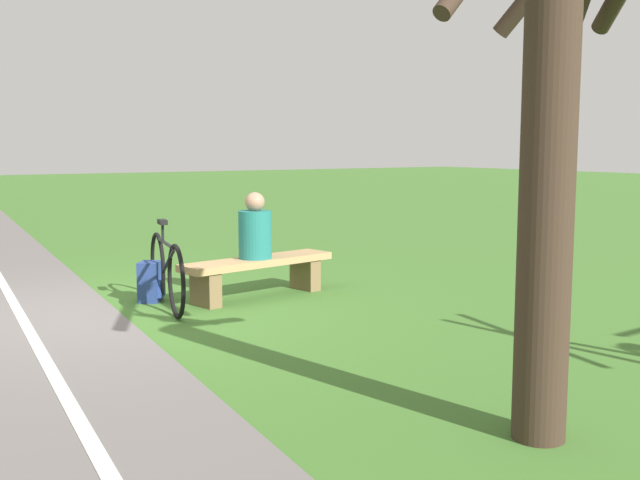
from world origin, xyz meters
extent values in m
plane|color=#3D6B28|center=(0.00, 0.00, 0.00)|extent=(80.00, 80.00, 0.00)
cube|color=#A88456|center=(-1.79, 0.04, 0.41)|extent=(1.95, 0.76, 0.08)
cube|color=brown|center=(-2.49, -0.09, 0.19)|extent=(0.23, 0.41, 0.37)
cube|color=brown|center=(-1.09, 0.17, 0.19)|extent=(0.23, 0.41, 0.37)
cylinder|color=#1E6B66|center=(-1.76, 0.04, 0.72)|extent=(0.43, 0.43, 0.54)
sphere|color=#9E755B|center=(-1.76, 0.04, 1.09)|extent=(0.22, 0.22, 0.22)
torus|color=black|center=(-0.61, 0.56, 0.38)|extent=(0.18, 0.75, 0.75)
torus|color=black|center=(-0.81, -0.50, 0.38)|extent=(0.18, 0.75, 0.75)
cylinder|color=black|center=(-0.71, 0.03, 0.69)|extent=(0.20, 0.90, 0.04)
cylinder|color=black|center=(-0.68, 0.19, 0.54)|extent=(0.16, 0.65, 0.35)
cylinder|color=black|center=(-0.74, -0.13, 0.79)|extent=(0.03, 0.03, 0.20)
cube|color=black|center=(-0.74, -0.13, 0.90)|extent=(0.12, 0.21, 0.05)
cube|color=navy|center=(-0.67, -0.38, 0.22)|extent=(0.33, 0.34, 0.45)
cube|color=#2A438C|center=(-0.77, -0.31, 0.16)|extent=(0.14, 0.17, 0.20)
cylinder|color=#38281E|center=(-1.24, 4.65, 1.27)|extent=(0.31, 0.31, 2.54)
camera|label=1|loc=(2.14, 7.60, 1.71)|focal=42.63mm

